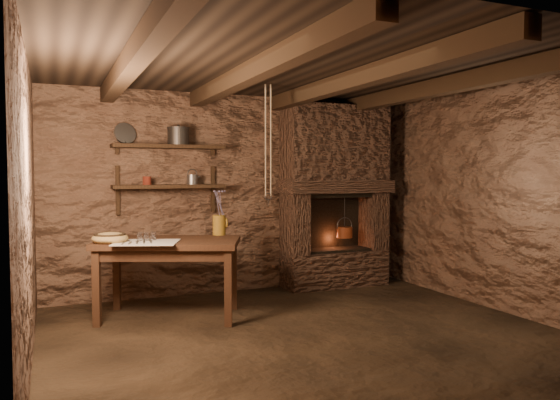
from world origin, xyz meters
name	(u,v)px	position (x,y,z in m)	size (l,w,h in m)	color
floor	(306,335)	(0.00, 0.00, 0.00)	(4.50, 4.50, 0.00)	black
back_wall	(236,193)	(0.00, 2.00, 1.20)	(4.50, 0.04, 2.40)	#4E3224
front_wall	(465,220)	(0.00, -2.00, 1.20)	(4.50, 0.04, 2.40)	#4E3224
left_wall	(28,208)	(-2.25, 0.00, 1.20)	(0.04, 4.00, 2.40)	#4E3224
right_wall	(500,197)	(2.25, 0.00, 1.20)	(0.04, 4.00, 2.40)	#4E3224
ceiling	(307,65)	(0.00, 0.00, 2.40)	(4.50, 4.00, 0.04)	black
beam_far_left	(132,62)	(-1.50, 0.00, 2.31)	(0.14, 3.95, 0.16)	black
beam_mid_left	(254,71)	(-0.50, 0.00, 2.31)	(0.14, 3.95, 0.16)	black
beam_mid_right	(356,79)	(0.50, 0.00, 2.31)	(0.14, 3.95, 0.16)	black
beam_far_right	(444,86)	(1.50, 0.00, 2.31)	(0.14, 3.95, 0.16)	black
shelf_lower	(169,186)	(-0.85, 1.84, 1.30)	(1.25, 0.30, 0.04)	black
shelf_upper	(169,147)	(-0.85, 1.84, 1.75)	(1.25, 0.30, 0.04)	black
hearth	(335,191)	(1.25, 1.77, 1.23)	(1.43, 0.51, 2.30)	#3B271D
work_table	(169,276)	(-1.01, 1.07, 0.42)	(1.58, 1.26, 0.79)	#321D11
linen_cloth	(147,242)	(-1.26, 0.91, 0.79)	(0.58, 0.47, 0.01)	white
pewter_cutlery_row	(147,242)	(-1.26, 0.89, 0.80)	(0.49, 0.19, 0.01)	gray
drinking_glasses	(147,237)	(-1.24, 1.02, 0.83)	(0.19, 0.06, 0.08)	silver
stoneware_jug	(219,215)	(-0.43, 1.26, 1.00)	(0.17, 0.17, 0.49)	olive
wooden_bowl	(110,238)	(-1.58, 1.06, 0.83)	(0.34, 0.34, 0.12)	#A28146
iron_stockpot	(178,137)	(-0.74, 1.84, 1.86)	(0.24, 0.24, 0.18)	#302D2A
tin_pan	(125,133)	(-1.32, 1.94, 1.89)	(0.24, 0.24, 0.03)	gray
small_kettle	(192,179)	(-0.58, 1.84, 1.38)	(0.17, 0.12, 0.18)	gray
rusty_tin	(147,181)	(-1.10, 1.84, 1.37)	(0.09, 0.09, 0.09)	#5E1C12
red_pot	(345,231)	(1.37, 1.72, 0.70)	(0.23, 0.23, 0.54)	maroon
hanging_ropes	(268,140)	(0.05, 1.05, 1.80)	(0.08, 0.08, 1.20)	#CAB48E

